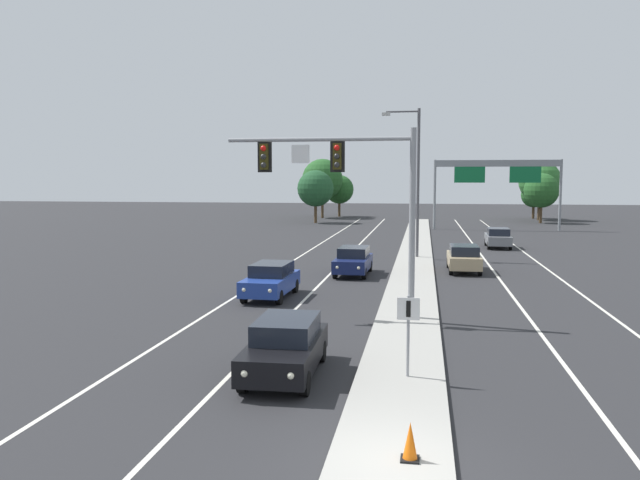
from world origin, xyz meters
The scene contains 22 objects.
ground_plane centered at (0.00, 0.00, 0.00)m, with size 260.00×260.00×0.00m, color #28282B.
median_island centered at (0.00, 18.00, 0.07)m, with size 2.40×110.00×0.15m, color #9E9B93.
lane_stripe_oncoming_center centered at (-4.70, 25.00, 0.00)m, with size 0.14×100.00×0.01m, color silver.
lane_stripe_receding_center centered at (4.70, 25.00, 0.00)m, with size 0.14×100.00×0.01m, color silver.
edge_stripe_left centered at (-8.00, 25.00, 0.00)m, with size 0.14×100.00×0.01m, color silver.
edge_stripe_right centered at (8.00, 25.00, 0.00)m, with size 0.14×100.00×0.01m, color silver.
overhead_signal_mast centered at (-2.19, 12.67, 5.33)m, with size 7.29×0.44×7.20m.
median_sign_post centered at (0.20, 5.29, 1.59)m, with size 0.60×0.10×2.20m.
street_lamp_median centered at (-0.07, 31.89, 5.79)m, with size 2.58×0.28×10.00m.
car_oncoming_black centered at (-3.16, 5.31, 0.82)m, with size 1.89×4.50×1.58m.
car_oncoming_blue centered at (-6.34, 16.55, 0.82)m, with size 1.93×4.51×1.58m.
car_oncoming_navy centered at (-3.35, 24.03, 0.82)m, with size 1.89×4.50×1.58m.
car_receding_tan centered at (2.93, 26.29, 0.82)m, with size 1.84×4.48×1.58m.
car_receding_grey centered at (6.41, 39.98, 0.82)m, with size 1.91×4.50×1.58m.
traffic_cone_median_nose centered at (0.37, 0.18, 0.51)m, with size 0.36×0.36×0.74m.
highway_sign_gantry centered at (8.20, 58.08, 6.16)m, with size 13.28×0.42×7.50m.
tree_far_right_a centered at (15.49, 79.14, 3.24)m, with size 3.44×3.44×4.97m.
tree_far_right_c centered at (15.59, 75.57, 5.16)m, with size 5.46×5.46×7.90m.
tree_far_left_b centered at (-12.70, 65.72, 4.27)m, with size 4.52×4.52×6.54m.
tree_far_right_b centered at (14.83, 69.80, 4.02)m, with size 4.26×4.26×6.16m.
tree_far_left_a centered at (-11.55, 79.41, 3.94)m, with size 4.17×4.17×6.03m.
tree_far_left_c centered at (-13.47, 75.90, 5.39)m, with size 5.70×5.70×8.24m.
Camera 1 is at (0.55, -11.40, 5.44)m, focal length 35.42 mm.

